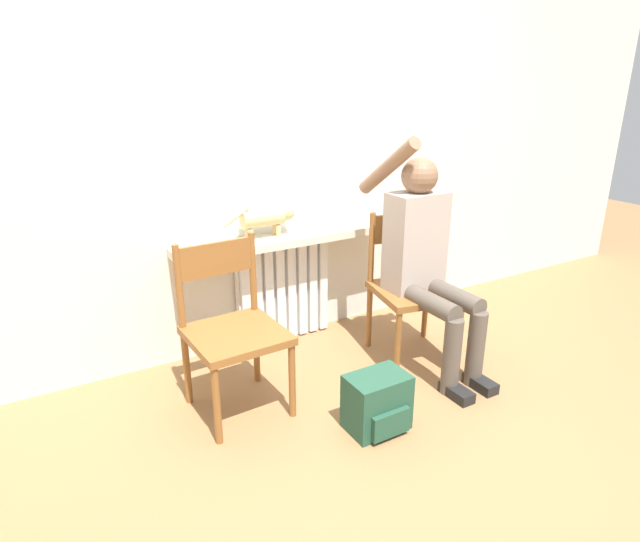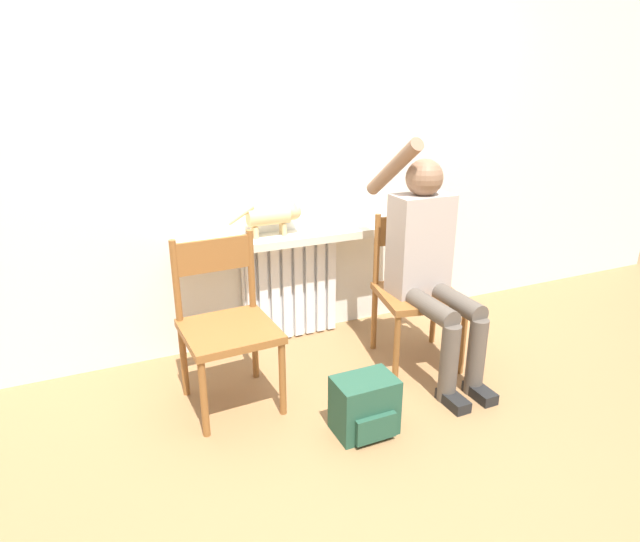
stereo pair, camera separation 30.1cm
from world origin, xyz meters
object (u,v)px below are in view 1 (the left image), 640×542
object	(u,v)px
chair_left	(232,327)
backpack	(377,403)
cat	(269,217)
person	(426,255)
chair_right	(412,285)

from	to	relation	value
chair_left	backpack	distance (m)	0.82
backpack	cat	bearing A→B (deg)	93.30
person	cat	bearing A→B (deg)	136.83
person	cat	size ratio (longest dim) A/B	2.90
chair_left	chair_right	distance (m)	1.16
chair_left	person	distance (m)	1.18
chair_right	person	world-z (taller)	person
chair_left	person	world-z (taller)	person
cat	chair_right	bearing A→B (deg)	-37.32
chair_right	cat	distance (m)	0.96
chair_right	person	bearing A→B (deg)	-82.55
cat	backpack	xyz separation A→B (m)	(0.06, -1.07, -0.71)
chair_right	backpack	world-z (taller)	chair_right
chair_left	cat	bearing A→B (deg)	46.11
cat	person	bearing A→B (deg)	-43.17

